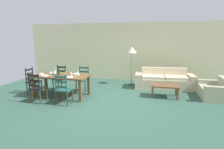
{
  "coord_description": "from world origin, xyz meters",
  "views": [
    {
      "loc": [
        1.57,
        -5.38,
        1.96
      ],
      "look_at": [
        0.12,
        0.62,
        0.75
      ],
      "focal_mm": 29.24,
      "sensor_mm": 36.0,
      "label": 1
    }
  ],
  "objects": [
    {
      "name": "wine_glass_near_right",
      "position": [
        -0.94,
        -0.02,
        0.86
      ],
      "size": [
        0.06,
        0.06,
        0.16
      ],
      "color": "white",
      "rests_on": "dining_table"
    },
    {
      "name": "dinner_plate_near_left",
      "position": [
        -1.99,
        -0.13,
        0.76
      ],
      "size": [
        0.24,
        0.24,
        0.02
      ],
      "primitive_type": "cylinder",
      "color": "white",
      "rests_on": "dining_table"
    },
    {
      "name": "fork_head_west",
      "position": [
        -2.47,
        0.12,
        0.75
      ],
      "size": [
        0.02,
        0.17,
        0.01
      ],
      "primitive_type": "cube",
      "rotation": [
        0.0,
        0.0,
        0.02
      ],
      "color": "silver",
      "rests_on": "dining_table"
    },
    {
      "name": "wine_glass_far_right",
      "position": [
        -0.97,
        0.25,
        0.86
      ],
      "size": [
        0.06,
        0.06,
        0.16
      ],
      "color": "white",
      "rests_on": "dining_table"
    },
    {
      "name": "dining_chair_far_left",
      "position": [
        -1.99,
        0.84,
        0.48
      ],
      "size": [
        0.44,
        0.42,
        0.96
      ],
      "color": "black",
      "rests_on": "ground_plane"
    },
    {
      "name": "dining_chair_near_left",
      "position": [
        -1.96,
        -0.63,
        0.48
      ],
      "size": [
        0.44,
        0.42,
        0.96
      ],
      "color": "black",
      "rests_on": "ground_plane"
    },
    {
      "name": "standing_lamp",
      "position": [
        0.58,
        2.28,
        1.41
      ],
      "size": [
        0.4,
        0.4,
        1.64
      ],
      "color": "#332D28",
      "rests_on": "ground_plane"
    },
    {
      "name": "wine_glass_far_left",
      "position": [
        -1.86,
        0.27,
        0.86
      ],
      "size": [
        0.06,
        0.06,
        0.16
      ],
      "color": "white",
      "rests_on": "dining_table"
    },
    {
      "name": "dining_table",
      "position": [
        -1.54,
        0.12,
        0.66
      ],
      "size": [
        1.9,
        0.96,
        0.75
      ],
      "color": "brown",
      "rests_on": "ground_plane"
    },
    {
      "name": "fork_near_left",
      "position": [
        -2.14,
        -0.13,
        0.75
      ],
      "size": [
        0.03,
        0.17,
        0.01
      ],
      "primitive_type": "cube",
      "rotation": [
        0.0,
        0.0,
        -0.09
      ],
      "color": "silver",
      "rests_on": "dining_table"
    },
    {
      "name": "coffee_cup_primary",
      "position": [
        -1.2,
        0.19,
        0.8
      ],
      "size": [
        0.07,
        0.07,
        0.09
      ],
      "primitive_type": "cylinder",
      "color": "beige",
      "rests_on": "dining_table"
    },
    {
      "name": "dinner_plate_far_left",
      "position": [
        -1.99,
        0.37,
        0.76
      ],
      "size": [
        0.24,
        0.24,
        0.02
      ],
      "primitive_type": "cylinder",
      "color": "white",
      "rests_on": "dining_table"
    },
    {
      "name": "fork_far_right",
      "position": [
        -1.24,
        0.37,
        0.75
      ],
      "size": [
        0.03,
        0.17,
        0.01
      ],
      "primitive_type": "cube",
      "rotation": [
        0.0,
        0.0,
        -0.06
      ],
      "color": "silver",
      "rests_on": "dining_table"
    },
    {
      "name": "dining_chair_near_right",
      "position": [
        -1.08,
        -0.61,
        0.48
      ],
      "size": [
        0.42,
        0.4,
        0.96
      ],
      "color": "#215A4E",
      "rests_on": "ground_plane"
    },
    {
      "name": "coffee_cup_secondary",
      "position": [
        -1.86,
        0.18,
        0.8
      ],
      "size": [
        0.07,
        0.07,
        0.09
      ],
      "primitive_type": "cylinder",
      "color": "beige",
      "rests_on": "dining_table"
    },
    {
      "name": "candle_short",
      "position": [
        -1.34,
        0.08,
        0.79
      ],
      "size": [
        0.05,
        0.05,
        0.16
      ],
      "color": "#998C66",
      "rests_on": "dining_table"
    },
    {
      "name": "wine_bottle",
      "position": [
        -1.61,
        0.1,
        0.87
      ],
      "size": [
        0.07,
        0.07,
        0.32
      ],
      "color": "#143819",
      "rests_on": "dining_table"
    },
    {
      "name": "wine_glass_near_left",
      "position": [
        -1.86,
        -0.0,
        0.86
      ],
      "size": [
        0.06,
        0.06,
        0.16
      ],
      "color": "white",
      "rests_on": "dining_table"
    },
    {
      "name": "armchair_upholstered",
      "position": [
        3.55,
        1.13,
        0.25
      ],
      "size": [
        0.81,
        1.17,
        0.72
      ],
      "color": "#B6B38D",
      "rests_on": "ground_plane"
    },
    {
      "name": "fork_far_left",
      "position": [
        -2.14,
        0.37,
        0.75
      ],
      "size": [
        0.03,
        0.17,
        0.01
      ],
      "primitive_type": "cube",
      "rotation": [
        0.0,
        0.0,
        0.09
      ],
      "color": "silver",
      "rests_on": "dining_table"
    },
    {
      "name": "dining_chair_head_west",
      "position": [
        -2.7,
        0.15,
        0.48
      ],
      "size": [
        0.41,
        0.43,
        0.96
      ],
      "color": "black",
      "rests_on": "ground_plane"
    },
    {
      "name": "dinner_plate_near_right",
      "position": [
        -1.09,
        -0.13,
        0.76
      ],
      "size": [
        0.24,
        0.24,
        0.02
      ],
      "primitive_type": "cylinder",
      "color": "white",
      "rests_on": "dining_table"
    },
    {
      "name": "candle_tall",
      "position": [
        -1.72,
        0.14,
        0.83
      ],
      "size": [
        0.05,
        0.05,
        0.28
      ],
      "color": "#998C66",
      "rests_on": "dining_table"
    },
    {
      "name": "dinner_plate_far_right",
      "position": [
        -1.09,
        0.37,
        0.76
      ],
      "size": [
        0.24,
        0.24,
        0.02
      ],
      "primitive_type": "cylinder",
      "color": "white",
      "rests_on": "dining_table"
    },
    {
      "name": "dinner_plate_head_west",
      "position": [
        -2.32,
        0.12,
        0.76
      ],
      "size": [
        0.24,
        0.24,
        0.02
      ],
      "primitive_type": "cylinder",
      "color": "white",
      "rests_on": "dining_table"
    },
    {
      "name": "coffee_table",
      "position": [
        1.91,
        0.88,
        0.36
      ],
      "size": [
        0.9,
        0.56,
        0.42
      ],
      "color": "brown",
      "rests_on": "ground_plane"
    },
    {
      "name": "wall_far",
      "position": [
        0.0,
        3.3,
        1.35
      ],
      "size": [
        9.6,
        0.16,
        2.7
      ],
      "primitive_type": "cube",
      "color": "beige",
      "rests_on": "ground_plane"
    },
    {
      "name": "couch",
      "position": [
        1.93,
        2.09,
        0.29
      ],
      "size": [
        2.33,
        0.96,
        0.8
      ],
      "color": "beige",
      "rests_on": "ground_plane"
    },
    {
      "name": "ground_plane",
      "position": [
        0.0,
        0.0,
        -0.01
      ],
      "size": [
        9.6,
        9.6,
        0.02
      ],
      "primitive_type": "cube",
      "color": "#335849"
    },
    {
      "name": "fork_near_right",
      "position": [
        -1.24,
        -0.13,
        0.75
      ],
      "size": [
        0.02,
        0.17,
        0.01
      ],
      "primitive_type": "cube",
      "rotation": [
        0.0,
        0.0,
        0.0
      ],
      "color": "silver",
      "rests_on": "dining_table"
    },
    {
      "name": "dining_chair_far_right",
      "position": [
        -1.08,
        0.9,
        0.48
      ],
      "size": [
        0.43,
        0.41,
        0.96
      ],
      "color": "#215248",
      "rests_on": "ground_plane"
    }
  ]
}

